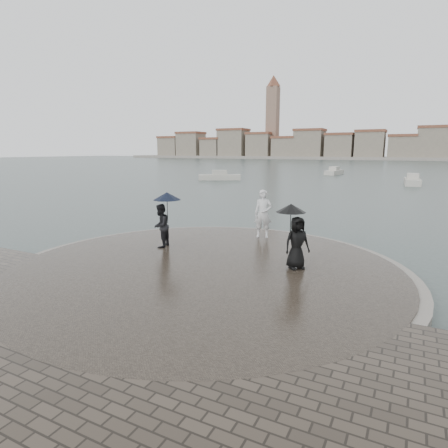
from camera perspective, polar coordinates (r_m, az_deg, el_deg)
The scene contains 8 objects.
ground at distance 9.19m, azimuth -14.15°, elevation -14.19°, with size 400.00×400.00×0.00m, color #2B3835.
kerb_ring at distance 11.77m, azimuth -2.89°, elevation -7.27°, with size 12.50×12.50×0.32m, color gray.
quay_tip at distance 11.77m, azimuth -2.89°, elevation -7.17°, with size 11.90×11.90×0.36m, color #2D261E.
statue at distance 15.34m, azimuth 5.98°, elevation 1.57°, with size 0.71×0.47×1.96m, color silver.
visitor_left at distance 13.83m, azimuth -9.37°, elevation 0.97°, with size 1.14×1.06×2.04m.
visitor_right at distance 11.42m, azimuth 10.83°, elevation -1.47°, with size 1.17×1.01×1.95m.
far_skyline at distance 167.31m, azimuth 23.35°, elevation 10.88°, with size 260.00×20.00×37.00m.
boats at distance 49.83m, azimuth 22.32°, elevation 6.32°, with size 45.92×24.60×1.50m.
Camera 1 is at (5.59, -6.17, 3.88)m, focal length 30.00 mm.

